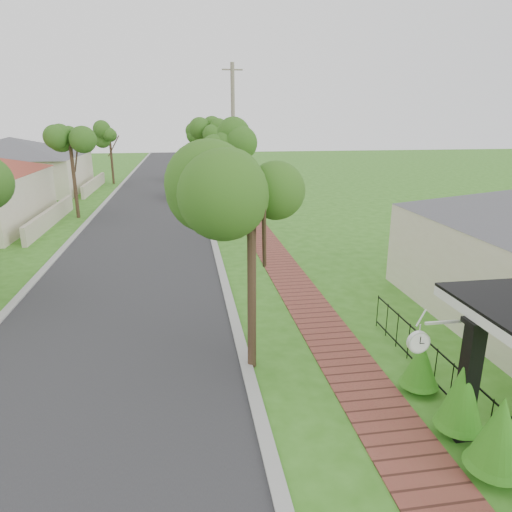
{
  "coord_description": "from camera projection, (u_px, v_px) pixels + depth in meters",
  "views": [
    {
      "loc": [
        -0.7,
        -8.0,
        6.08
      ],
      "look_at": [
        1.64,
        6.96,
        1.5
      ],
      "focal_mm": 32.0,
      "sensor_mm": 36.0,
      "label": 1
    }
  ],
  "objects": [
    {
      "name": "road",
      "position": [
        148.0,
        222.0,
        27.9
      ],
      "size": [
        7.0,
        120.0,
        0.02
      ],
      "primitive_type": "cube",
      "color": "#28282B",
      "rests_on": "ground"
    },
    {
      "name": "porch_post",
      "position": [
        468.0,
        385.0,
        8.83
      ],
      "size": [
        0.48,
        0.48,
        2.52
      ],
      "color": "black",
      "rests_on": "ground"
    },
    {
      "name": "station_clock",
      "position": [
        420.0,
        341.0,
        8.84
      ],
      "size": [
        1.07,
        0.13,
        0.64
      ],
      "color": "white",
      "rests_on": "ground"
    },
    {
      "name": "street_trees",
      "position": [
        152.0,
        141.0,
        33.08
      ],
      "size": [
        10.7,
        37.65,
        5.89
      ],
      "color": "#382619",
      "rests_on": "ground"
    },
    {
      "name": "hedge_row",
      "position": [
        484.0,
        425.0,
        8.21
      ],
      "size": [
        0.9,
        4.97,
        1.78
      ],
      "color": "#1F7116",
      "rests_on": "ground"
    },
    {
      "name": "kerb_left",
      "position": [
        86.0,
        224.0,
        27.36
      ],
      "size": [
        0.3,
        120.0,
        0.1
      ],
      "primitive_type": "cube",
      "color": "#9E9E99",
      "rests_on": "ground"
    },
    {
      "name": "sidewalk",
      "position": [
        249.0,
        219.0,
        28.82
      ],
      "size": [
        1.5,
        120.0,
        0.03
      ],
      "primitive_type": "cube",
      "color": "brown",
      "rests_on": "ground"
    },
    {
      "name": "near_tree",
      "position": [
        251.0,
        197.0,
        10.44
      ],
      "size": [
        2.13,
        2.13,
        5.46
      ],
      "color": "#382619",
      "rests_on": "ground"
    },
    {
      "name": "ground",
      "position": [
        230.0,
        425.0,
        9.43
      ],
      "size": [
        160.0,
        160.0,
        0.0
      ],
      "primitive_type": "plane",
      "color": "#34711A",
      "rests_on": "ground"
    },
    {
      "name": "parked_car_red",
      "position": [
        181.0,
        190.0,
        35.89
      ],
      "size": [
        1.66,
        3.96,
        1.34
      ],
      "primitive_type": "imported",
      "rotation": [
        0.0,
        0.0,
        0.02
      ],
      "color": "maroon",
      "rests_on": "ground"
    },
    {
      "name": "utility_pole",
      "position": [
        233.0,
        143.0,
        27.34
      ],
      "size": [
        1.2,
        0.24,
        9.16
      ],
      "color": "gray",
      "rests_on": "ground"
    },
    {
      "name": "parked_car_white",
      "position": [
        184.0,
        174.0,
        45.72
      ],
      "size": [
        2.31,
        4.81,
        1.52
      ],
      "primitive_type": "imported",
      "rotation": [
        0.0,
        0.0,
        0.16
      ],
      "color": "#B9B9BB",
      "rests_on": "ground"
    },
    {
      "name": "far_house_grey",
      "position": [
        14.0,
        164.0,
        38.69
      ],
      "size": [
        15.56,
        15.56,
        4.6
      ],
      "color": "beige",
      "rests_on": "ground"
    },
    {
      "name": "kerb_right",
      "position": [
        208.0,
        220.0,
        28.44
      ],
      "size": [
        0.3,
        120.0,
        0.1
      ],
      "primitive_type": "cube",
      "color": "#9E9E99",
      "rests_on": "ground"
    },
    {
      "name": "picket_fence",
      "position": [
        452.0,
        382.0,
        10.0
      ],
      "size": [
        0.03,
        8.02,
        1.0
      ],
      "color": "black",
      "rests_on": "ground"
    }
  ]
}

